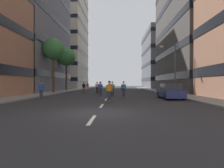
{
  "coord_description": "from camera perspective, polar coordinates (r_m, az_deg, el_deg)",
  "views": [
    {
      "loc": [
        1.1,
        -9.99,
        1.56
      ],
      "look_at": [
        0.0,
        26.82,
        1.4
      ],
      "focal_mm": 30.24,
      "sensor_mm": 36.0,
      "label": 1
    }
  ],
  "objects": [
    {
      "name": "ground_plane",
      "position": [
        33.05,
        -0.2,
        -2.46
      ],
      "size": [
        138.05,
        138.05,
        0.0
      ],
      "primitive_type": "plane",
      "color": "#28282B"
    },
    {
      "name": "sidewalk_left",
      "position": [
        37.31,
        -14.05,
        -2.05
      ],
      "size": [
        2.98,
        63.27,
        0.14
      ],
      "primitive_type": "cube",
      "color": "gray",
      "rests_on": "ground_plane"
    },
    {
      "name": "sidewalk_right",
      "position": [
        36.77,
        14.17,
        -2.09
      ],
      "size": [
        2.98,
        63.27,
        0.14
      ],
      "primitive_type": "cube",
      "color": "gray",
      "rests_on": "ground_plane"
    },
    {
      "name": "lane_markings",
      "position": [
        33.05,
        -0.2,
        -2.46
      ],
      "size": [
        0.16,
        52.2,
        0.01
      ],
      "color": "silver",
      "rests_on": "ground_plane"
    },
    {
      "name": "building_left_mid",
      "position": [
        42.44,
        -26.87,
        16.05
      ],
      "size": [
        15.9,
        20.29,
        26.09
      ],
      "color": "slate",
      "rests_on": "ground_plane"
    },
    {
      "name": "building_left_far",
      "position": [
        69.07,
        -15.24,
        14.44
      ],
      "size": [
        15.9,
        19.6,
        36.83
      ],
      "color": "#B2A893",
      "rests_on": "ground_plane"
    },
    {
      "name": "building_right_mid",
      "position": [
        41.68,
        27.51,
        17.38
      ],
      "size": [
        15.9,
        21.98,
        27.54
      ],
      "color": "#4C4744",
      "rests_on": "ground_plane"
    },
    {
      "name": "building_right_far",
      "position": [
        66.83,
        16.84,
        7.08
      ],
      "size": [
        15.9,
        20.63,
        18.87
      ],
      "color": "slate",
      "rests_on": "ground_plane"
    },
    {
      "name": "parked_car_near",
      "position": [
        19.7,
        17.15,
        -2.27
      ],
      "size": [
        1.82,
        4.4,
        1.52
      ],
      "color": "navy",
      "rests_on": "ground_plane"
    },
    {
      "name": "street_tree_near",
      "position": [
        31.56,
        -17.3,
        9.91
      ],
      "size": [
        3.33,
        3.33,
        8.47
      ],
      "color": "#4C3823",
      "rests_on": "sidewalk_left"
    },
    {
      "name": "street_tree_mid",
      "position": [
        38.66,
        -13.62,
        7.9
      ],
      "size": [
        3.54,
        3.54,
        8.4
      ],
      "color": "#4C3823",
      "rests_on": "sidewalk_left"
    },
    {
      "name": "streetlamp_right",
      "position": [
        26.36,
        17.79,
        5.84
      ],
      "size": [
        2.13,
        0.3,
        6.5
      ],
      "color": "#3F3F44",
      "rests_on": "sidewalk_right"
    },
    {
      "name": "skater_0",
      "position": [
        28.75,
        -4.53,
        -0.84
      ],
      "size": [
        0.55,
        0.91,
        1.78
      ],
      "color": "brown",
      "rests_on": "ground_plane"
    },
    {
      "name": "skater_1",
      "position": [
        20.52,
        -20.64,
        -1.38
      ],
      "size": [
        0.54,
        0.91,
        1.78
      ],
      "color": "brown",
      "rests_on": "ground_plane"
    },
    {
      "name": "skater_2",
      "position": [
        15.86,
        -0.79,
        -1.84
      ],
      "size": [
        0.53,
        0.9,
        1.78
      ],
      "color": "brown",
      "rests_on": "ground_plane"
    },
    {
      "name": "skater_3",
      "position": [
        29.96,
        -8.54,
        -0.86
      ],
      "size": [
        0.57,
        0.92,
        1.78
      ],
      "color": "brown",
      "rests_on": "ground_plane"
    },
    {
      "name": "skater_4",
      "position": [
        41.18,
        -3.72,
        -0.51
      ],
      "size": [
        0.57,
        0.92,
        1.78
      ],
      "color": "brown",
      "rests_on": "ground_plane"
    },
    {
      "name": "skater_5",
      "position": [
        24.11,
        -3.47,
        -1.12
      ],
      "size": [
        0.54,
        0.9,
        1.78
      ],
      "color": "brown",
      "rests_on": "ground_plane"
    },
    {
      "name": "skater_6",
      "position": [
        20.84,
        3.53,
        -1.26
      ],
      "size": [
        0.55,
        0.91,
        1.78
      ],
      "color": "brown",
      "rests_on": "ground_plane"
    },
    {
      "name": "skater_7",
      "position": [
        42.03,
        -7.39,
        -0.54
      ],
      "size": [
        0.57,
        0.92,
        1.78
      ],
      "color": "brown",
      "rests_on": "ground_plane"
    },
    {
      "name": "skater_8",
      "position": [
        22.98,
        0.14,
        -1.12
      ],
      "size": [
        0.55,
        0.92,
        1.78
      ],
      "color": "brown",
      "rests_on": "ground_plane"
    },
    {
      "name": "skater_9",
      "position": [
        27.86,
        -0.76,
        -0.94
      ],
      "size": [
        0.56,
        0.92,
        1.78
      ],
      "color": "brown",
      "rests_on": "ground_plane"
    },
    {
      "name": "skater_10",
      "position": [
        26.34,
        -3.52,
        -1.01
      ],
      "size": [
        0.54,
        0.91,
        1.78
      ],
      "color": "brown",
      "rests_on": "ground_plane"
    }
  ]
}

